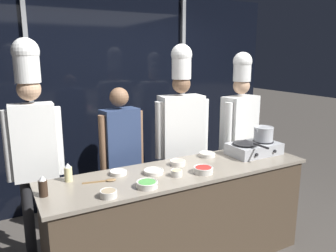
{
  "coord_description": "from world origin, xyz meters",
  "views": [
    {
      "loc": [
        -1.42,
        -2.35,
        1.93
      ],
      "look_at": [
        0.0,
        0.25,
        1.27
      ],
      "focal_mm": 35.0,
      "sensor_mm": 36.0,
      "label": 1
    }
  ],
  "objects_px": {
    "prep_bowl_bell_pepper": "(203,169)",
    "prep_bowl_mushrooms": "(109,193)",
    "prep_bowl_chicken": "(207,154)",
    "stock_pot": "(264,134)",
    "chef_sous": "(181,126)",
    "prep_bowl_shrimp": "(178,162)",
    "prep_bowl_ginger": "(177,173)",
    "chef_head": "(33,133)",
    "serving_spoon_slotted": "(106,181)",
    "chef_line": "(240,123)",
    "portable_stove": "(254,148)",
    "squeeze_bottle_oil": "(68,173)",
    "prep_bowl_scallions": "(147,184)",
    "prep_bowl_rice": "(118,172)",
    "prep_bowl_garlic": "(154,171)",
    "frying_pan": "(246,142)",
    "person_guest": "(121,150)",
    "squeeze_bottle_soy": "(43,187)"
  },
  "relations": [
    {
      "from": "prep_bowl_bell_pepper",
      "to": "prep_bowl_mushrooms",
      "type": "distance_m",
      "value": 0.88
    },
    {
      "from": "prep_bowl_chicken",
      "to": "stock_pot",
      "type": "bearing_deg",
      "value": -15.16
    },
    {
      "from": "prep_bowl_bell_pepper",
      "to": "chef_sous",
      "type": "xyz_separation_m",
      "value": [
        0.25,
        0.8,
        0.2
      ]
    },
    {
      "from": "prep_bowl_shrimp",
      "to": "chef_sous",
      "type": "height_order",
      "value": "chef_sous"
    },
    {
      "from": "prep_bowl_ginger",
      "to": "chef_head",
      "type": "xyz_separation_m",
      "value": [
        -1.01,
        0.76,
        0.3
      ]
    },
    {
      "from": "serving_spoon_slotted",
      "to": "chef_line",
      "type": "relative_size",
      "value": 0.14
    },
    {
      "from": "prep_bowl_chicken",
      "to": "portable_stove",
      "type": "bearing_deg",
      "value": -18.85
    },
    {
      "from": "portable_stove",
      "to": "squeeze_bottle_oil",
      "type": "relative_size",
      "value": 3.47
    },
    {
      "from": "prep_bowl_scallions",
      "to": "prep_bowl_mushrooms",
      "type": "bearing_deg",
      "value": -174.94
    },
    {
      "from": "prep_bowl_rice",
      "to": "prep_bowl_shrimp",
      "type": "bearing_deg",
      "value": -3.4
    },
    {
      "from": "squeeze_bottle_oil",
      "to": "prep_bowl_scallions",
      "type": "xyz_separation_m",
      "value": [
        0.5,
        -0.42,
        -0.04
      ]
    },
    {
      "from": "prep_bowl_ginger",
      "to": "serving_spoon_slotted",
      "type": "relative_size",
      "value": 0.37
    },
    {
      "from": "prep_bowl_chicken",
      "to": "prep_bowl_mushrooms",
      "type": "relative_size",
      "value": 1.3
    },
    {
      "from": "squeeze_bottle_oil",
      "to": "prep_bowl_ginger",
      "type": "bearing_deg",
      "value": -21.24
    },
    {
      "from": "prep_bowl_garlic",
      "to": "chef_head",
      "type": "height_order",
      "value": "chef_head"
    },
    {
      "from": "chef_line",
      "to": "prep_bowl_ginger",
      "type": "bearing_deg",
      "value": 16.57
    },
    {
      "from": "frying_pan",
      "to": "squeeze_bottle_oil",
      "type": "height_order",
      "value": "frying_pan"
    },
    {
      "from": "prep_bowl_chicken",
      "to": "squeeze_bottle_oil",
      "type": "bearing_deg",
      "value": 179.88
    },
    {
      "from": "chef_line",
      "to": "person_guest",
      "type": "bearing_deg",
      "value": -14.01
    },
    {
      "from": "prep_bowl_chicken",
      "to": "chef_sous",
      "type": "relative_size",
      "value": 0.08
    },
    {
      "from": "prep_bowl_bell_pepper",
      "to": "chef_head",
      "type": "xyz_separation_m",
      "value": [
        -1.25,
        0.8,
        0.3
      ]
    },
    {
      "from": "prep_bowl_ginger",
      "to": "frying_pan",
      "type": "bearing_deg",
      "value": 9.78
    },
    {
      "from": "squeeze_bottle_soy",
      "to": "chef_head",
      "type": "height_order",
      "value": "chef_head"
    },
    {
      "from": "prep_bowl_chicken",
      "to": "chef_line",
      "type": "bearing_deg",
      "value": 25.91
    },
    {
      "from": "stock_pot",
      "to": "prep_bowl_chicken",
      "type": "distance_m",
      "value": 0.64
    },
    {
      "from": "prep_bowl_scallions",
      "to": "prep_bowl_rice",
      "type": "bearing_deg",
      "value": 105.21
    },
    {
      "from": "prep_bowl_rice",
      "to": "prep_bowl_ginger",
      "type": "height_order",
      "value": "prep_bowl_ginger"
    },
    {
      "from": "person_guest",
      "to": "prep_bowl_scallions",
      "type": "bearing_deg",
      "value": 75.01
    },
    {
      "from": "prep_bowl_bell_pepper",
      "to": "prep_bowl_mushrooms",
      "type": "bearing_deg",
      "value": -174.74
    },
    {
      "from": "squeeze_bottle_oil",
      "to": "serving_spoon_slotted",
      "type": "distance_m",
      "value": 0.31
    },
    {
      "from": "prep_bowl_rice",
      "to": "chef_line",
      "type": "height_order",
      "value": "chef_line"
    },
    {
      "from": "serving_spoon_slotted",
      "to": "portable_stove",
      "type": "bearing_deg",
      "value": -0.41
    },
    {
      "from": "prep_bowl_bell_pepper",
      "to": "serving_spoon_slotted",
      "type": "bearing_deg",
      "value": 165.02
    },
    {
      "from": "frying_pan",
      "to": "chef_sous",
      "type": "height_order",
      "value": "chef_sous"
    },
    {
      "from": "squeeze_bottle_oil",
      "to": "prep_bowl_mushrooms",
      "type": "height_order",
      "value": "squeeze_bottle_oil"
    },
    {
      "from": "serving_spoon_slotted",
      "to": "person_guest",
      "type": "height_order",
      "value": "person_guest"
    },
    {
      "from": "squeeze_bottle_soy",
      "to": "person_guest",
      "type": "relative_size",
      "value": 0.1
    },
    {
      "from": "portable_stove",
      "to": "chef_head",
      "type": "relative_size",
      "value": 0.26
    },
    {
      "from": "frying_pan",
      "to": "prep_bowl_garlic",
      "type": "relative_size",
      "value": 2.55
    },
    {
      "from": "prep_bowl_garlic",
      "to": "person_guest",
      "type": "distance_m",
      "value": 0.59
    },
    {
      "from": "prep_bowl_shrimp",
      "to": "chef_sous",
      "type": "relative_size",
      "value": 0.07
    },
    {
      "from": "serving_spoon_slotted",
      "to": "prep_bowl_garlic",
      "type": "bearing_deg",
      "value": -3.34
    },
    {
      "from": "prep_bowl_mushrooms",
      "to": "prep_bowl_scallions",
      "type": "bearing_deg",
      "value": 5.06
    },
    {
      "from": "squeeze_bottle_oil",
      "to": "serving_spoon_slotted",
      "type": "relative_size",
      "value": 0.56
    },
    {
      "from": "prep_bowl_scallions",
      "to": "person_guest",
      "type": "distance_m",
      "value": 0.83
    },
    {
      "from": "stock_pot",
      "to": "chef_sous",
      "type": "relative_size",
      "value": 0.11
    },
    {
      "from": "stock_pot",
      "to": "chef_line",
      "type": "xyz_separation_m",
      "value": [
        0.12,
        0.5,
        0.0
      ]
    },
    {
      "from": "prep_bowl_chicken",
      "to": "chef_head",
      "type": "relative_size",
      "value": 0.08
    },
    {
      "from": "prep_bowl_chicken",
      "to": "person_guest",
      "type": "distance_m",
      "value": 0.86
    },
    {
      "from": "frying_pan",
      "to": "prep_bowl_chicken",
      "type": "distance_m",
      "value": 0.4
    }
  ]
}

